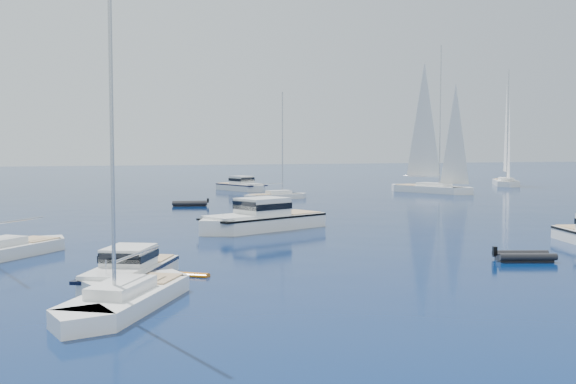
# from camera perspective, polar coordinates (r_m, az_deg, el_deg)

# --- Properties ---
(motor_cruiser_left) EXTENTS (5.70, 8.06, 2.06)m
(motor_cruiser_left) POSITION_cam_1_polar(r_m,az_deg,el_deg) (29.84, -13.38, -7.62)
(motor_cruiser_left) COLOR silver
(motor_cruiser_left) RESTS_ON ground
(motor_cruiser_centre) EXTENTS (11.52, 7.47, 2.91)m
(motor_cruiser_centre) POSITION_cam_1_polar(r_m,az_deg,el_deg) (48.06, -2.37, -3.22)
(motor_cruiser_centre) COLOR silver
(motor_cruiser_centre) RESTS_ON ground
(motor_cruiser_horizon) EXTENTS (6.04, 10.15, 2.55)m
(motor_cruiser_horizon) POSITION_cam_1_polar(r_m,az_deg,el_deg) (92.04, -3.89, 0.12)
(motor_cruiser_horizon) COLOR silver
(motor_cruiser_horizon) RESTS_ON ground
(sailboat_fore) EXTENTS (7.00, 9.28, 13.80)m
(sailboat_fore) POSITION_cam_1_polar(r_m,az_deg,el_deg) (25.71, -13.51, -9.46)
(sailboat_fore) COLOR white
(sailboat_fore) RESTS_ON ground
(sailboat_mid_l) EXTENTS (8.47, 9.09, 14.51)m
(sailboat_mid_l) POSITION_cam_1_polar(r_m,az_deg,el_deg) (39.14, -23.11, -5.12)
(sailboat_mid_l) COLOR silver
(sailboat_mid_l) RESTS_ON ground
(sailboat_centre) EXTENTS (8.88, 3.92, 12.65)m
(sailboat_centre) POSITION_cam_1_polar(r_m,az_deg,el_deg) (76.86, -1.02, -0.59)
(sailboat_centre) COLOR silver
(sailboat_centre) RESTS_ON ground
(sailboat_sails_r) EXTENTS (8.46, 13.68, 19.68)m
(sailboat_sails_r) POSITION_cam_1_polar(r_m,az_deg,el_deg) (89.93, 11.97, -0.04)
(sailboat_sails_r) COLOR white
(sailboat_sails_r) RESTS_ON ground
(sailboat_sails_far) EXTENTS (9.35, 12.40, 18.45)m
(sailboat_sails_far) POSITION_cam_1_polar(r_m,az_deg,el_deg) (110.06, 17.94, 0.54)
(sailboat_sails_far) COLOR white
(sailboat_sails_far) RESTS_ON ground
(tender_yellow) EXTENTS (3.99, 3.70, 0.95)m
(tender_yellow) POSITION_cam_1_polar(r_m,az_deg,el_deg) (52.11, -0.38, -2.67)
(tender_yellow) COLOR orange
(tender_yellow) RESTS_ON ground
(tender_grey_near) EXTENTS (3.47, 2.63, 0.95)m
(tender_grey_near) POSITION_cam_1_polar(r_m,az_deg,el_deg) (37.04, 19.37, -5.52)
(tender_grey_near) COLOR black
(tender_grey_near) RESTS_ON ground
(tender_grey_far) EXTENTS (3.98, 2.68, 0.95)m
(tender_grey_far) POSITION_cam_1_polar(r_m,az_deg,el_deg) (68.48, -8.33, -1.17)
(tender_grey_far) COLOR black
(tender_grey_far) RESTS_ON ground
(kayak_orange) EXTENTS (2.75, 2.18, 0.30)m
(kayak_orange) POSITION_cam_1_polar(r_m,az_deg,el_deg) (31.43, -9.31, -6.99)
(kayak_orange) COLOR #C06209
(kayak_orange) RESTS_ON ground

